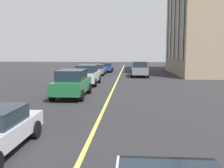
{
  "coord_description": "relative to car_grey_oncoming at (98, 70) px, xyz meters",
  "views": [
    {
      "loc": [
        1.7,
        -1.43,
        3.12
      ],
      "look_at": [
        11.36,
        -0.75,
        1.91
      ],
      "focal_mm": 41.94,
      "sensor_mm": 36.0,
      "label": 1
    }
  ],
  "objects": [
    {
      "name": "car_silver_near",
      "position": [
        -10.58,
        -0.27,
        0.27
      ],
      "size": [
        4.7,
        2.14,
        1.88
      ],
      "color": "#B7BABF",
      "rests_on": "ground_plane"
    },
    {
      "name": "car_grey_oncoming",
      "position": [
        0.0,
        0.0,
        0.0
      ],
      "size": [
        4.4,
        1.95,
        1.37
      ],
      "color": "slate",
      "rests_on": "ground_plane"
    },
    {
      "name": "car_grey_parked_b",
      "position": [
        -2.12,
        -5.44,
        0.27
      ],
      "size": [
        4.7,
        2.14,
        1.88
      ],
      "color": "slate",
      "rests_on": "ground_plane"
    },
    {
      "name": "building_right_near",
      "position": [
        2.97,
        -15.86,
        6.72
      ],
      "size": [
        16.41,
        11.09,
        14.85
      ],
      "color": "gray",
      "rests_on": "ground_plane"
    },
    {
      "name": "lane_centre_line",
      "position": [
        -16.45,
        -2.88,
        -0.7
      ],
      "size": [
        80.0,
        0.16,
        0.01
      ],
      "color": "#D8C64C",
      "rests_on": "ground_plane"
    },
    {
      "name": "car_blue_mid",
      "position": [
        5.29,
        -0.6,
        0.0
      ],
      "size": [
        4.4,
        1.95,
        1.37
      ],
      "color": "navy",
      "rests_on": "ground_plane"
    },
    {
      "name": "car_green_far",
      "position": [
        -17.19,
        -0.31,
        0.27
      ],
      "size": [
        4.7,
        2.14,
        1.88
      ],
      "color": "#1E6038",
      "rests_on": "ground_plane"
    }
  ]
}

